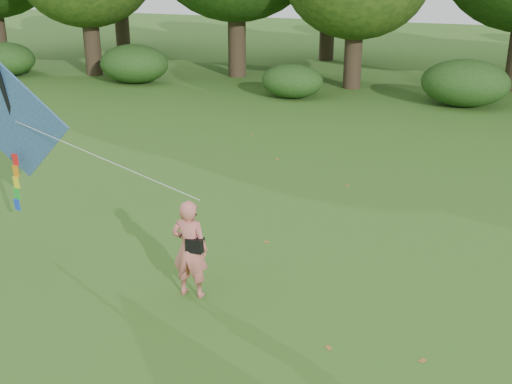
% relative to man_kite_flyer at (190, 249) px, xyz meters
% --- Properties ---
extents(ground, '(100.00, 100.00, 0.00)m').
position_rel_man_kite_flyer_xyz_m(ground, '(0.99, -0.32, -0.93)').
color(ground, '#265114').
rests_on(ground, ground).
extents(man_kite_flyer, '(0.69, 0.46, 1.85)m').
position_rel_man_kite_flyer_xyz_m(man_kite_flyer, '(0.00, 0.00, 0.00)').
color(man_kite_flyer, '#CF6B61').
rests_on(man_kite_flyer, ground).
extents(crossbody_bag, '(0.43, 0.20, 0.72)m').
position_rel_man_kite_flyer_xyz_m(crossbody_bag, '(0.12, -0.03, 0.12)').
color(crossbody_bag, black).
rests_on(crossbody_bag, ground).
extents(flying_kite, '(6.04, 1.60, 3.37)m').
position_rel_man_kite_flyer_xyz_m(flying_kite, '(-4.41, 1.07, 1.69)').
color(flying_kite, '#2857AD').
rests_on(flying_kite, ground).
extents(shrub_band, '(39.15, 3.22, 1.88)m').
position_rel_man_kite_flyer_xyz_m(shrub_band, '(0.27, 17.28, -0.07)').
color(shrub_band, '#264919').
rests_on(shrub_band, ground).
extents(fallen_leaves, '(9.37, 14.41, 0.01)m').
position_rel_man_kite_flyer_xyz_m(fallen_leaves, '(1.97, 1.98, -0.92)').
color(fallen_leaves, '#946228').
rests_on(fallen_leaves, ground).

